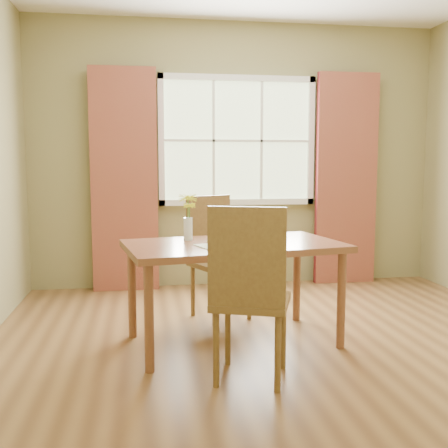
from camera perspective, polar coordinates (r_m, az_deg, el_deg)
room at (r=3.62m, az=6.75°, el=7.81°), size 4.24×3.84×2.74m
window at (r=5.45m, az=1.47°, el=9.04°), size 1.62×0.06×1.32m
curtain_left at (r=5.28m, az=-10.79°, el=4.66°), size 0.65×0.08×2.20m
curtain_right at (r=5.68m, az=13.15°, el=4.74°), size 0.65×0.08×2.20m
dining_table at (r=3.67m, az=1.05°, el=-3.20°), size 1.60×1.07×0.72m
chair_near at (r=3.00m, az=2.76°, el=-6.91°), size 0.55×0.55×1.04m
chair_far at (r=4.36m, az=-0.98°, el=-2.90°), size 0.55×0.55×1.00m
placemat at (r=3.51m, az=1.09°, el=-2.39°), size 0.53×0.46×0.01m
plate at (r=3.52m, az=0.57°, el=-2.21°), size 0.28×0.28×0.01m
croissant_sandwich at (r=3.52m, az=-0.12°, el=-1.24°), size 0.17×0.14×0.11m
water_glass at (r=3.64m, az=4.73°, el=-1.27°), size 0.08×0.08×0.11m
flower_vase at (r=3.77m, az=-3.93°, el=1.24°), size 0.14×0.14×0.33m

